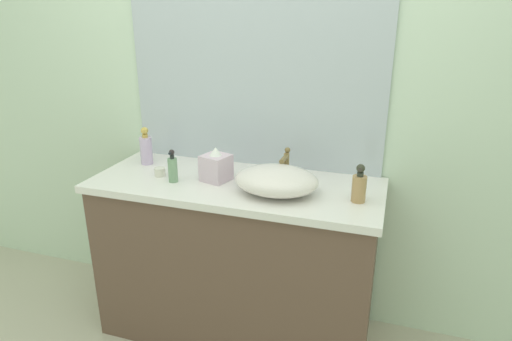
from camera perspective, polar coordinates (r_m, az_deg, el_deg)
The scene contains 10 objects.
bathroom_wall_rear at distance 2.37m, azimuth 0.53°, elevation 10.76°, with size 6.00×0.06×2.60m, color silver.
vanity_counter at distance 2.38m, azimuth -2.51°, elevation -11.36°, with size 1.44×0.58×0.88m.
wall_mirror_panel at distance 2.33m, azimuth -0.31°, elevation 11.42°, with size 1.36×0.01×0.90m, color #B2BCC6.
sink_basin at distance 2.03m, azimuth 2.63°, elevation -1.27°, with size 0.39×0.31×0.12m, color silver.
faucet at distance 2.18m, azimuth 3.85°, elevation 1.09°, with size 0.03×0.13×0.16m.
soap_dispenser at distance 2.20m, azimuth -10.68°, elevation 0.27°, with size 0.05×0.05×0.17m.
lotion_bottle at distance 2.49m, azimuth -13.97°, elevation 2.77°, with size 0.07×0.07×0.21m.
perfume_bottle at distance 1.99m, azimuth 13.14°, elevation -2.01°, with size 0.06×0.06×0.17m.
tissue_box at distance 2.19m, azimuth -5.17°, elevation 0.54°, with size 0.15×0.15×0.17m.
candle_jar at distance 2.31m, azimuth -12.27°, elevation -0.17°, with size 0.06×0.06×0.04m, color silver.
Camera 1 is at (0.70, -1.50, 1.69)m, focal length 31.07 mm.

